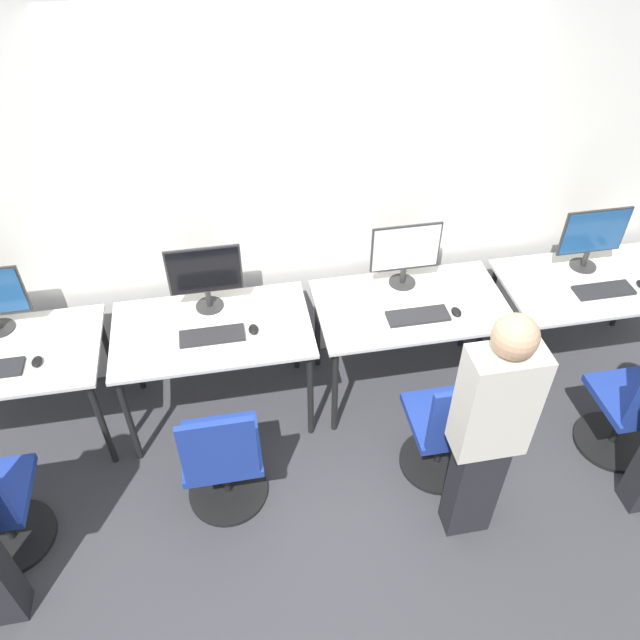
% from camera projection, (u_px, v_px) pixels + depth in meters
% --- Properties ---
extents(ground_plane, '(20.00, 20.00, 0.00)m').
position_uv_depth(ground_plane, '(324.00, 435.00, 4.14)').
color(ground_plane, '#3D3D42').
extents(wall_back, '(12.00, 0.05, 2.80)m').
position_uv_depth(wall_back, '(299.00, 186.00, 3.82)').
color(wall_back, silver).
rests_on(wall_back, ground_plane).
extents(mouse_far_left, '(0.06, 0.09, 0.03)m').
position_uv_depth(mouse_far_left, '(37.00, 362.00, 3.58)').
color(mouse_far_left, black).
rests_on(mouse_far_left, desk_far_left).
extents(desk_left, '(1.21, 0.71, 0.75)m').
position_uv_depth(desk_left, '(213.00, 337.00, 3.87)').
color(desk_left, silver).
rests_on(desk_left, ground_plane).
extents(monitor_left, '(0.45, 0.18, 0.45)m').
position_uv_depth(monitor_left, '(205.00, 275.00, 3.80)').
color(monitor_left, '#2D2D2D').
rests_on(monitor_left, desk_left).
extents(keyboard_left, '(0.39, 0.14, 0.02)m').
position_uv_depth(keyboard_left, '(212.00, 336.00, 3.75)').
color(keyboard_left, '#262628').
rests_on(keyboard_left, desk_left).
extents(mouse_left, '(0.06, 0.09, 0.03)m').
position_uv_depth(mouse_left, '(253.00, 329.00, 3.78)').
color(mouse_left, black).
rests_on(mouse_left, desk_left).
extents(office_chair_left, '(0.48, 0.48, 0.91)m').
position_uv_depth(office_chair_left, '(223.00, 463.00, 3.53)').
color(office_chair_left, black).
rests_on(office_chair_left, ground_plane).
extents(desk_right, '(1.21, 0.71, 0.75)m').
position_uv_depth(desk_right, '(410.00, 313.00, 4.04)').
color(desk_right, silver).
rests_on(desk_right, ground_plane).
extents(monitor_right, '(0.45, 0.18, 0.45)m').
position_uv_depth(monitor_right, '(405.00, 252.00, 3.98)').
color(monitor_right, '#2D2D2D').
rests_on(monitor_right, desk_right).
extents(keyboard_right, '(0.39, 0.14, 0.02)m').
position_uv_depth(keyboard_right, '(418.00, 316.00, 3.88)').
color(keyboard_right, '#262628').
rests_on(keyboard_right, desk_right).
extents(mouse_right, '(0.06, 0.09, 0.03)m').
position_uv_depth(mouse_right, '(456.00, 312.00, 3.90)').
color(mouse_right, black).
rests_on(mouse_right, desk_right).
extents(office_chair_right, '(0.48, 0.48, 0.91)m').
position_uv_depth(office_chair_right, '(448.00, 432.00, 3.69)').
color(office_chair_right, black).
rests_on(office_chair_right, ground_plane).
extents(person_right, '(0.36, 0.21, 1.60)m').
position_uv_depth(person_right, '(489.00, 428.00, 3.09)').
color(person_right, '#232328').
rests_on(person_right, ground_plane).
extents(desk_far_right, '(1.21, 0.71, 0.75)m').
position_uv_depth(desk_far_right, '(591.00, 290.00, 4.21)').
color(desk_far_right, silver).
rests_on(desk_far_right, ground_plane).
extents(monitor_far_right, '(0.45, 0.18, 0.45)m').
position_uv_depth(monitor_far_right, '(593.00, 236.00, 4.12)').
color(monitor_far_right, '#2D2D2D').
rests_on(monitor_far_right, desk_far_right).
extents(keyboard_far_right, '(0.39, 0.14, 0.02)m').
position_uv_depth(keyboard_far_right, '(604.00, 290.00, 4.07)').
color(keyboard_far_right, '#262628').
rests_on(keyboard_far_right, desk_far_right).
extents(office_chair_far_right, '(0.48, 0.48, 0.91)m').
position_uv_depth(office_chair_far_right, '(634.00, 412.00, 3.80)').
color(office_chair_far_right, black).
rests_on(office_chair_far_right, ground_plane).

